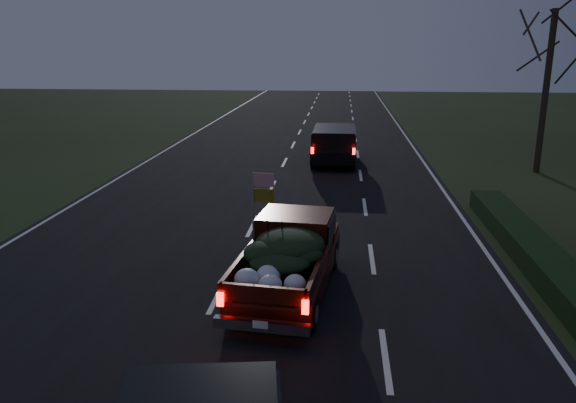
# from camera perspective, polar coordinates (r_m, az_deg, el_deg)

# --- Properties ---
(ground) EXTENTS (120.00, 120.00, 0.00)m
(ground) POSITION_cam_1_polar(r_m,az_deg,el_deg) (13.14, -7.00, -9.26)
(ground) COLOR black
(ground) RESTS_ON ground
(road_asphalt) EXTENTS (14.00, 120.00, 0.02)m
(road_asphalt) POSITION_cam_1_polar(r_m,az_deg,el_deg) (13.14, -7.00, -9.22)
(road_asphalt) COLOR black
(road_asphalt) RESTS_ON ground
(hedge_row) EXTENTS (1.00, 10.00, 0.60)m
(hedge_row) POSITION_cam_1_polar(r_m,az_deg,el_deg) (16.35, 23.36, -4.28)
(hedge_row) COLOR black
(hedge_row) RESTS_ON ground
(bare_tree_far) EXTENTS (3.60, 3.60, 7.00)m
(bare_tree_far) POSITION_cam_1_polar(r_m,az_deg,el_deg) (27.11, 25.11, 13.59)
(bare_tree_far) COLOR black
(bare_tree_far) RESTS_ON ground
(pickup_truck) EXTENTS (2.30, 4.89, 2.48)m
(pickup_truck) POSITION_cam_1_polar(r_m,az_deg,el_deg) (12.81, 0.08, -5.30)
(pickup_truck) COLOR #3E1108
(pickup_truck) RESTS_ON ground
(lead_suv) EXTENTS (2.06, 4.88, 1.40)m
(lead_suv) POSITION_cam_1_polar(r_m,az_deg,el_deg) (27.13, 4.71, 6.10)
(lead_suv) COLOR black
(lead_suv) RESTS_ON ground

